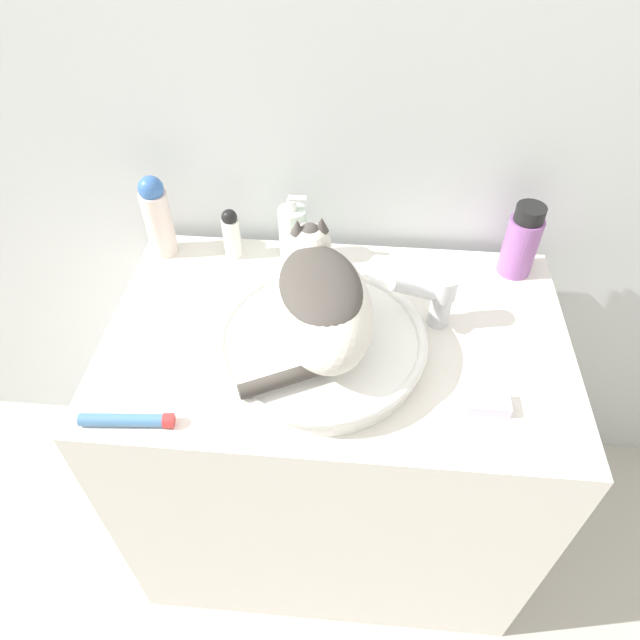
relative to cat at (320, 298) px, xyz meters
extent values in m
plane|color=#B7B2A8|center=(0.03, -0.25, -0.97)|extent=(12.00, 12.00, 0.00)
cube|color=silver|center=(0.03, 0.41, 0.23)|extent=(8.00, 0.05, 2.40)
cube|color=white|center=(0.03, 0.05, -0.56)|extent=(0.97, 0.61, 0.83)
cylinder|color=white|center=(0.00, -0.01, -0.12)|extent=(0.40, 0.40, 0.05)
torus|color=white|center=(0.00, -0.01, -0.10)|extent=(0.42, 0.42, 0.02)
ellipsoid|color=silver|center=(0.00, -0.01, -0.01)|extent=(0.26, 0.36, 0.16)
ellipsoid|color=#47423D|center=(0.00, -0.01, 0.03)|extent=(0.21, 0.27, 0.07)
sphere|color=silver|center=(-0.03, 0.12, 0.03)|extent=(0.09, 0.09, 0.09)
sphere|color=#47423D|center=(-0.03, 0.12, 0.06)|extent=(0.05, 0.05, 0.05)
cone|color=#47423D|center=(-0.01, 0.12, 0.08)|extent=(0.03, 0.03, 0.03)
cone|color=#47423D|center=(-0.05, 0.11, 0.08)|extent=(0.03, 0.03, 0.03)
cylinder|color=#47423D|center=(-0.05, -0.14, -0.07)|extent=(0.16, 0.10, 0.03)
cylinder|color=silver|center=(0.24, 0.10, -0.11)|extent=(0.04, 0.04, 0.07)
cylinder|color=silver|center=(0.19, 0.08, -0.04)|extent=(0.13, 0.08, 0.09)
cylinder|color=silver|center=(0.24, 0.10, -0.05)|extent=(0.05, 0.05, 0.05)
cylinder|color=white|center=(-0.23, 0.29, -0.10)|extent=(0.04, 0.04, 0.10)
sphere|color=black|center=(-0.23, 0.29, -0.04)|extent=(0.04, 0.04, 0.04)
cylinder|color=silver|center=(-0.09, 0.29, -0.08)|extent=(0.06, 0.06, 0.14)
cylinder|color=white|center=(-0.09, 0.29, 0.01)|extent=(0.02, 0.02, 0.02)
cylinder|color=white|center=(-0.07, 0.29, 0.02)|extent=(0.04, 0.01, 0.01)
cylinder|color=#93569E|center=(0.43, 0.29, -0.07)|extent=(0.08, 0.08, 0.14)
cylinder|color=black|center=(0.43, 0.29, 0.01)|extent=(0.06, 0.06, 0.03)
cylinder|color=silver|center=(-0.40, 0.29, -0.06)|extent=(0.06, 0.06, 0.16)
sphere|color=#3866AD|center=(-0.40, 0.29, 0.03)|extent=(0.06, 0.06, 0.06)
cylinder|color=#4C7FB2|center=(-0.34, -0.21, -0.13)|extent=(0.15, 0.04, 0.02)
cylinder|color=red|center=(-0.25, -0.20, -0.13)|extent=(0.02, 0.03, 0.03)
cube|color=silver|center=(0.32, -0.11, -0.13)|extent=(0.08, 0.05, 0.02)
camera|label=1|loc=(0.07, -0.77, 0.72)|focal=32.00mm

